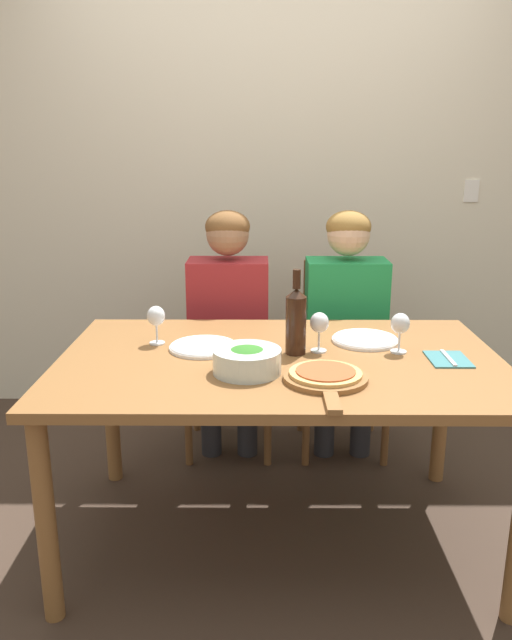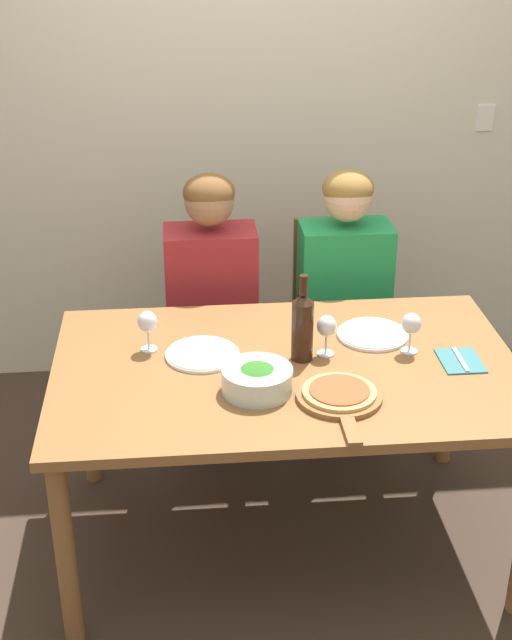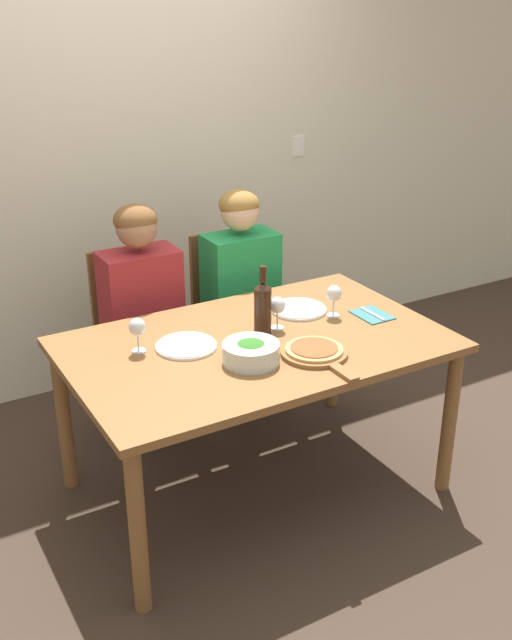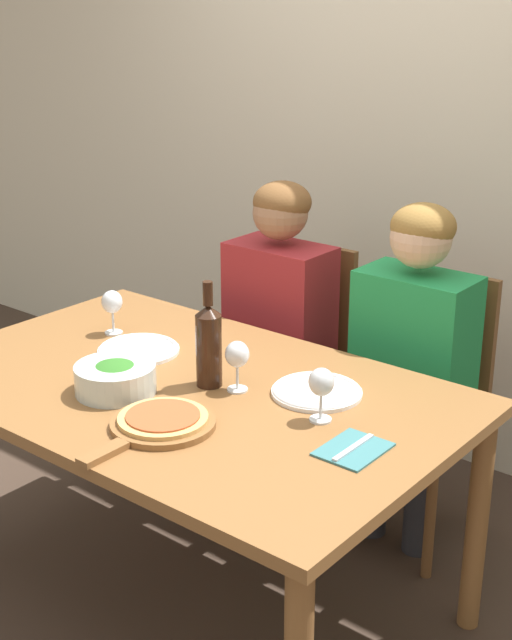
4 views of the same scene
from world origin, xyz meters
name	(u,v)px [view 1 (image 1 of 4)]	position (x,y,z in m)	size (l,w,h in m)	color
ground_plane	(278,536)	(0.00, 0.00, 0.00)	(40.00, 40.00, 0.00)	#3D2D23
back_wall	(273,172)	(0.00, 1.41, 1.35)	(10.00, 0.06, 2.70)	beige
dining_table	(280,378)	(0.00, 0.00, 0.67)	(1.61, 1.01, 0.75)	brown
chair_left	(230,350)	(-0.23, 0.85, 0.49)	(0.42, 0.42, 0.93)	brown
chair_right	(341,351)	(0.34, 0.85, 0.49)	(0.42, 0.42, 0.93)	brown
person_woman	(228,312)	(-0.23, 0.73, 0.72)	(0.47, 0.51, 1.20)	#28282D
person_man	(346,313)	(0.34, 0.73, 0.72)	(0.47, 0.51, 1.20)	#28282D
wine_bottle	(296,320)	(0.06, 0.04, 0.88)	(0.08, 0.08, 0.32)	black
broccoli_bowl	(247,361)	(-0.12, -0.16, 0.79)	(0.23, 0.23, 0.09)	silver
dinner_plate_left	(204,347)	(-0.29, 0.09, 0.76)	(0.26, 0.26, 0.02)	white
dinner_plate_right	(365,339)	(0.34, 0.19, 0.76)	(0.26, 0.26, 0.02)	white
pizza_on_board	(326,377)	(0.14, -0.24, 0.76)	(0.28, 0.42, 0.04)	brown
wine_glass_left	(156,318)	(-0.47, 0.16, 0.85)	(0.07, 0.07, 0.15)	silver
wine_glass_right	(400,325)	(0.44, 0.06, 0.85)	(0.07, 0.07, 0.15)	silver
wine_glass_centre	(319,325)	(0.15, 0.06, 0.85)	(0.07, 0.07, 0.15)	silver
fork_on_napkin	(448,359)	(0.60, -0.03, 0.75)	(0.14, 0.18, 0.01)	#387075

